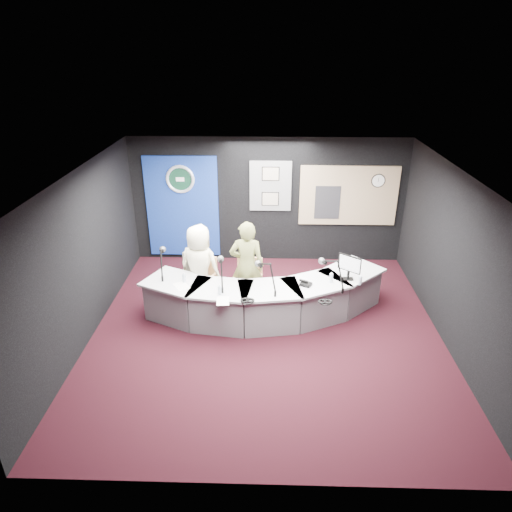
{
  "coord_description": "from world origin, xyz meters",
  "views": [
    {
      "loc": [
        0.02,
        -6.6,
        4.61
      ],
      "look_at": [
        -0.2,
        0.8,
        1.1
      ],
      "focal_mm": 32.0,
      "sensor_mm": 36.0,
      "label": 1
    }
  ],
  "objects_px": {
    "person_man": "(200,267)",
    "person_woman": "(247,266)",
    "armchair_left": "(201,285)",
    "armchair_right": "(247,286)",
    "broadcast_desk": "(264,298)"
  },
  "relations": [
    {
      "from": "person_man",
      "to": "armchair_left",
      "type": "bearing_deg",
      "value": -0.0
    },
    {
      "from": "broadcast_desk",
      "to": "person_man",
      "type": "distance_m",
      "value": 1.32
    },
    {
      "from": "broadcast_desk",
      "to": "person_man",
      "type": "bearing_deg",
      "value": 163.58
    },
    {
      "from": "armchair_left",
      "to": "armchair_right",
      "type": "relative_size",
      "value": 0.92
    },
    {
      "from": "broadcast_desk",
      "to": "person_woman",
      "type": "xyz_separation_m",
      "value": [
        -0.32,
        0.3,
        0.5
      ]
    },
    {
      "from": "armchair_right",
      "to": "person_woman",
      "type": "distance_m",
      "value": 0.4
    },
    {
      "from": "broadcast_desk",
      "to": "person_man",
      "type": "relative_size",
      "value": 2.76
    },
    {
      "from": "broadcast_desk",
      "to": "person_woman",
      "type": "relative_size",
      "value": 2.59
    },
    {
      "from": "broadcast_desk",
      "to": "armchair_right",
      "type": "xyz_separation_m",
      "value": [
        -0.32,
        0.3,
        0.09
      ]
    },
    {
      "from": "armchair_left",
      "to": "broadcast_desk",
      "type": "bearing_deg",
      "value": 4.97
    },
    {
      "from": "armchair_right",
      "to": "armchair_left",
      "type": "bearing_deg",
      "value": -171.72
    },
    {
      "from": "person_man",
      "to": "person_woman",
      "type": "distance_m",
      "value": 0.88
    },
    {
      "from": "person_man",
      "to": "person_woman",
      "type": "xyz_separation_m",
      "value": [
        0.88,
        -0.06,
        0.05
      ]
    },
    {
      "from": "armchair_left",
      "to": "person_woman",
      "type": "relative_size",
      "value": 0.49
    },
    {
      "from": "armchair_left",
      "to": "person_woman",
      "type": "xyz_separation_m",
      "value": [
        0.88,
        -0.06,
        0.44
      ]
    }
  ]
}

